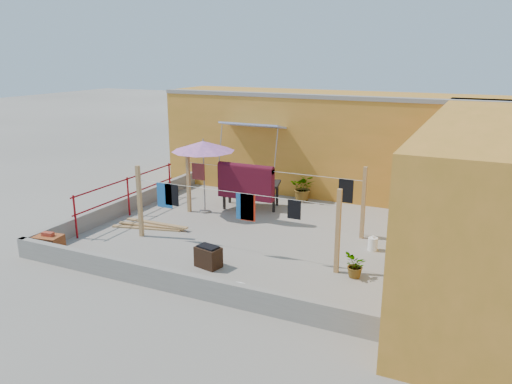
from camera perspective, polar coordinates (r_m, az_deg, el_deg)
ground at (r=12.69m, az=0.02°, el=-4.72°), size 80.00×80.00×0.00m
wall_back at (r=16.36m, az=8.66°, el=5.59°), size 11.00×3.27×3.21m
wall_right at (r=11.13m, az=25.03°, el=-0.52°), size 2.40×9.00×3.20m
parapet_front at (r=9.74m, az=-9.11°, el=-10.10°), size 8.30×0.16×0.44m
parapet_left at (r=14.74m, az=-14.50°, el=-1.42°), size 0.16×7.30×0.44m
red_railing at (r=14.31m, az=-14.42°, el=0.17°), size 0.05×4.20×1.10m
clothesline_rig at (r=13.05m, az=-1.19°, el=0.66°), size 5.09×2.35×1.80m
patio_umbrella at (r=13.96m, az=-6.05°, el=5.19°), size 2.23×2.23×2.12m
outdoor_table at (r=14.58m, az=-0.58°, el=0.90°), size 1.82×1.22×0.78m
brick_stack at (r=12.31m, az=-22.57°, el=-5.55°), size 0.64×0.51×0.51m
lumber_pile at (r=13.32m, az=-11.85°, el=-3.79°), size 2.01×0.62×0.12m
brazier at (r=10.75m, az=-5.47°, el=-7.36°), size 0.59×0.46×0.48m
white_basin at (r=9.73m, az=-2.40°, el=-11.06°), size 0.54×0.54×0.09m
water_jug_a at (r=11.89m, az=13.20°, el=-5.80°), size 0.22×0.22×0.35m
water_jug_b at (r=13.66m, az=18.21°, el=-3.34°), size 0.23×0.23×0.36m
green_hose at (r=13.45m, az=18.02°, el=-4.16°), size 0.57×0.57×0.08m
plant_back_a at (r=15.35m, az=5.44°, el=0.50°), size 0.88×0.80×0.85m
plant_back_b at (r=14.63m, az=18.81°, el=-1.52°), size 0.37×0.37×0.62m
plant_right_a at (r=12.77m, az=17.78°, el=-3.57°), size 0.46×0.48×0.76m
plant_right_b at (r=11.06m, az=16.16°, el=-6.55°), size 0.51×0.49×0.72m
plant_right_c at (r=10.39m, az=11.29°, el=-8.25°), size 0.48×0.53×0.53m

